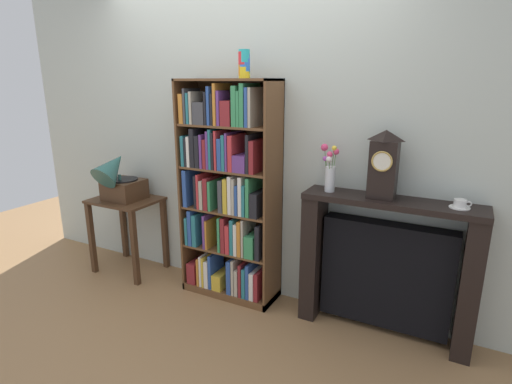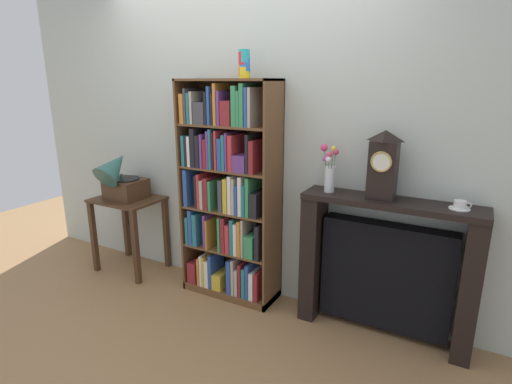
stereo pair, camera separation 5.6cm
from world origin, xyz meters
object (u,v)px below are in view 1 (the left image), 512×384
at_px(gramophone, 119,179).
at_px(flower_vase, 330,170).
at_px(mantel_clock, 384,165).
at_px(cup_stack, 244,64).
at_px(bookshelf, 228,197).
at_px(side_table_left, 127,217).
at_px(fireplace_mantel, 386,268).
at_px(teacup_with_saucer, 460,204).

height_order(gramophone, flower_vase, flower_vase).
bearing_deg(mantel_clock, gramophone, -176.29).
height_order(cup_stack, gramophone, cup_stack).
xyz_separation_m(bookshelf, side_table_left, (-1.06, -0.06, -0.32)).
height_order(side_table_left, gramophone, gramophone).
relative_size(gramophone, mantel_clock, 1.10).
bearing_deg(cup_stack, flower_vase, 4.11).
xyz_separation_m(side_table_left, fireplace_mantel, (2.30, 0.12, -0.04)).
relative_size(side_table_left, teacup_with_saucer, 5.58).
xyz_separation_m(gramophone, flower_vase, (1.87, 0.15, 0.24)).
bearing_deg(mantel_clock, fireplace_mantel, 20.34).
xyz_separation_m(bookshelf, gramophone, (-1.06, -0.12, 0.06)).
height_order(bookshelf, gramophone, bookshelf).
height_order(side_table_left, mantel_clock, mantel_clock).
bearing_deg(cup_stack, side_table_left, -177.68).
distance_m(side_table_left, teacup_with_saucer, 2.74).
bearing_deg(side_table_left, fireplace_mantel, 2.87).
xyz_separation_m(bookshelf, flower_vase, (0.81, 0.03, 0.30)).
distance_m(gramophone, mantel_clock, 2.26).
bearing_deg(gramophone, teacup_with_saucer, 3.11).
relative_size(cup_stack, fireplace_mantel, 0.17).
relative_size(gramophone, fireplace_mantel, 0.43).
bearing_deg(side_table_left, teacup_with_saucer, 1.95).
height_order(side_table_left, flower_vase, flower_vase).
height_order(bookshelf, cup_stack, cup_stack).
relative_size(cup_stack, mantel_clock, 0.44).
xyz_separation_m(bookshelf, fireplace_mantel, (1.24, 0.05, -0.36)).
bearing_deg(flower_vase, bookshelf, -177.69).
distance_m(fireplace_mantel, mantel_clock, 0.73).
distance_m(side_table_left, gramophone, 0.38).
relative_size(bookshelf, fireplace_mantel, 1.51).
relative_size(mantel_clock, teacup_with_saucer, 3.58).
bearing_deg(mantel_clock, side_table_left, -177.69).
bearing_deg(gramophone, cup_stack, 4.88).
relative_size(fireplace_mantel, flower_vase, 3.50).
height_order(gramophone, teacup_with_saucer, gramophone).
relative_size(side_table_left, gramophone, 1.41).
bearing_deg(fireplace_mantel, side_table_left, -177.13).
relative_size(fireplace_mantel, teacup_with_saucer, 9.26).
xyz_separation_m(cup_stack, mantel_clock, (1.01, 0.04, -0.64)).
bearing_deg(teacup_with_saucer, side_table_left, -178.05).
xyz_separation_m(fireplace_mantel, flower_vase, (-0.43, -0.02, 0.65)).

